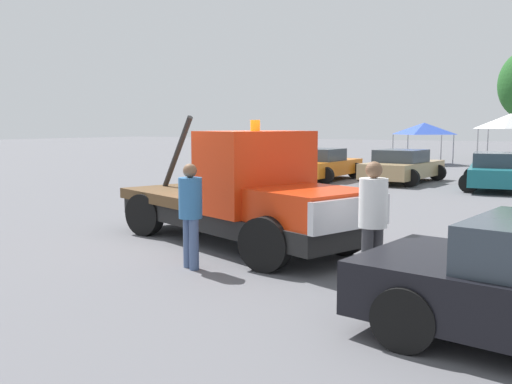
{
  "coord_description": "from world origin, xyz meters",
  "views": [
    {
      "loc": [
        6.24,
        -9.02,
        2.3
      ],
      "look_at": [
        0.5,
        0.0,
        1.05
      ],
      "focal_mm": 40.0,
      "sensor_mm": 36.0,
      "label": 1
    }
  ],
  "objects_px": {
    "person_near_truck": "(373,216)",
    "parked_car_teal": "(498,172)",
    "canopy_tent_blue": "(424,129)",
    "person_at_hood": "(190,208)",
    "parked_car_tan": "(402,167)",
    "parked_car_orange": "(322,165)",
    "tow_truck": "(246,198)",
    "canopy_tent_white": "(511,121)"
  },
  "relations": [
    {
      "from": "person_near_truck",
      "to": "parked_car_orange",
      "type": "height_order",
      "value": "person_near_truck"
    },
    {
      "from": "canopy_tent_white",
      "to": "parked_car_teal",
      "type": "bearing_deg",
      "value": -82.99
    },
    {
      "from": "person_at_hood",
      "to": "parked_car_teal",
      "type": "distance_m",
      "value": 15.06
    },
    {
      "from": "person_near_truck",
      "to": "parked_car_teal",
      "type": "relative_size",
      "value": 0.38
    },
    {
      "from": "tow_truck",
      "to": "person_near_truck",
      "type": "distance_m",
      "value": 3.33
    },
    {
      "from": "parked_car_tan",
      "to": "parked_car_teal",
      "type": "relative_size",
      "value": 0.98
    },
    {
      "from": "parked_car_teal",
      "to": "canopy_tent_blue",
      "type": "distance_m",
      "value": 13.73
    },
    {
      "from": "canopy_tent_blue",
      "to": "parked_car_teal",
      "type": "bearing_deg",
      "value": -62.79
    },
    {
      "from": "canopy_tent_blue",
      "to": "parked_car_orange",
      "type": "bearing_deg",
      "value": -93.15
    },
    {
      "from": "tow_truck",
      "to": "canopy_tent_blue",
      "type": "bearing_deg",
      "value": 116.95
    },
    {
      "from": "tow_truck",
      "to": "person_at_hood",
      "type": "height_order",
      "value": "tow_truck"
    },
    {
      "from": "parked_car_teal",
      "to": "parked_car_orange",
      "type": "bearing_deg",
      "value": 81.92
    },
    {
      "from": "parked_car_tan",
      "to": "parked_car_teal",
      "type": "distance_m",
      "value": 3.78
    },
    {
      "from": "parked_car_orange",
      "to": "parked_car_teal",
      "type": "relative_size",
      "value": 0.92
    },
    {
      "from": "parked_car_orange",
      "to": "parked_car_tan",
      "type": "height_order",
      "value": "same"
    },
    {
      "from": "canopy_tent_white",
      "to": "tow_truck",
      "type": "bearing_deg",
      "value": -91.79
    },
    {
      "from": "person_at_hood",
      "to": "parked_car_orange",
      "type": "height_order",
      "value": "person_at_hood"
    },
    {
      "from": "parked_car_orange",
      "to": "parked_car_teal",
      "type": "height_order",
      "value": "same"
    },
    {
      "from": "person_near_truck",
      "to": "canopy_tent_white",
      "type": "distance_m",
      "value": 26.65
    },
    {
      "from": "parked_car_teal",
      "to": "canopy_tent_blue",
      "type": "relative_size",
      "value": 1.65
    },
    {
      "from": "parked_car_teal",
      "to": "tow_truck",
      "type": "bearing_deg",
      "value": 160.57
    },
    {
      "from": "parked_car_teal",
      "to": "canopy_tent_blue",
      "type": "bearing_deg",
      "value": 17.67
    },
    {
      "from": "person_at_hood",
      "to": "parked_car_tan",
      "type": "height_order",
      "value": "person_at_hood"
    },
    {
      "from": "parked_car_orange",
      "to": "person_near_truck",
      "type": "bearing_deg",
      "value": -151.09
    },
    {
      "from": "person_at_hood",
      "to": "canopy_tent_white",
      "type": "bearing_deg",
      "value": -158.34
    },
    {
      "from": "person_near_truck",
      "to": "parked_car_tan",
      "type": "relative_size",
      "value": 0.39
    },
    {
      "from": "tow_truck",
      "to": "person_near_truck",
      "type": "relative_size",
      "value": 3.44
    },
    {
      "from": "person_near_truck",
      "to": "tow_truck",
      "type": "bearing_deg",
      "value": -7.65
    },
    {
      "from": "tow_truck",
      "to": "canopy_tent_blue",
      "type": "relative_size",
      "value": 2.16
    },
    {
      "from": "canopy_tent_blue",
      "to": "parked_car_tan",
      "type": "bearing_deg",
      "value": -77.71
    },
    {
      "from": "person_at_hood",
      "to": "parked_car_orange",
      "type": "distance_m",
      "value": 15.5
    },
    {
      "from": "tow_truck",
      "to": "parked_car_tan",
      "type": "height_order",
      "value": "tow_truck"
    },
    {
      "from": "parked_car_orange",
      "to": "parked_car_teal",
      "type": "distance_m",
      "value": 6.92
    },
    {
      "from": "person_at_hood",
      "to": "canopy_tent_white",
      "type": "relative_size",
      "value": 0.57
    },
    {
      "from": "tow_truck",
      "to": "canopy_tent_white",
      "type": "xyz_separation_m",
      "value": [
        0.79,
        25.16,
        1.6
      ]
    },
    {
      "from": "parked_car_teal",
      "to": "canopy_tent_white",
      "type": "xyz_separation_m",
      "value": [
        -1.49,
        12.12,
        1.89
      ]
    },
    {
      "from": "parked_car_orange",
      "to": "canopy_tent_blue",
      "type": "relative_size",
      "value": 1.51
    },
    {
      "from": "tow_truck",
      "to": "person_at_hood",
      "type": "relative_size",
      "value": 3.66
    },
    {
      "from": "parked_car_orange",
      "to": "canopy_tent_white",
      "type": "xyz_separation_m",
      "value": [
        5.43,
        12.3,
        1.89
      ]
    },
    {
      "from": "parked_car_teal",
      "to": "canopy_tent_blue",
      "type": "xyz_separation_m",
      "value": [
        -6.24,
        12.14,
        1.47
      ]
    },
    {
      "from": "person_near_truck",
      "to": "parked_car_tan",
      "type": "height_order",
      "value": "person_near_truck"
    },
    {
      "from": "parked_car_orange",
      "to": "parked_car_teal",
      "type": "bearing_deg",
      "value": -88.0
    }
  ]
}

